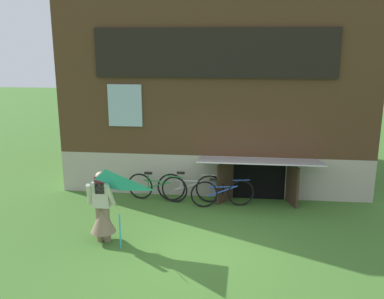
% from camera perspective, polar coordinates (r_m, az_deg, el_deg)
% --- Properties ---
extents(ground_plane, '(60.00, 60.00, 0.00)m').
position_cam_1_polar(ground_plane, '(8.70, 1.39, -13.27)').
color(ground_plane, '#3D6B28').
extents(log_house, '(8.33, 6.27, 5.49)m').
position_cam_1_polar(log_house, '(13.34, 3.67, 8.70)').
color(log_house, '#ADA393').
rests_on(log_house, ground_plane).
extents(person, '(0.60, 0.52, 1.51)m').
position_cam_1_polar(person, '(8.94, -12.05, -8.36)').
color(person, '#7F6B51').
rests_on(person, ground_plane).
extents(kite, '(1.13, 1.14, 1.63)m').
position_cam_1_polar(kite, '(8.08, -11.54, -5.84)').
color(kite, '#2DB2CC').
rests_on(kite, ground_plane).
extents(bicycle_blue, '(1.59, 0.39, 0.74)m').
position_cam_1_polar(bicycle_blue, '(10.66, 4.15, -5.89)').
color(bicycle_blue, black).
rests_on(bicycle_blue, ground_plane).
extents(bicycle_silver, '(1.75, 0.08, 0.80)m').
position_cam_1_polar(bicycle_silver, '(10.95, -0.22, -5.16)').
color(bicycle_silver, black).
rests_on(bicycle_silver, ground_plane).
extents(bicycle_green, '(1.64, 0.30, 0.75)m').
position_cam_1_polar(bicycle_green, '(11.07, -4.76, -5.10)').
color(bicycle_green, black).
rests_on(bicycle_green, ground_plane).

